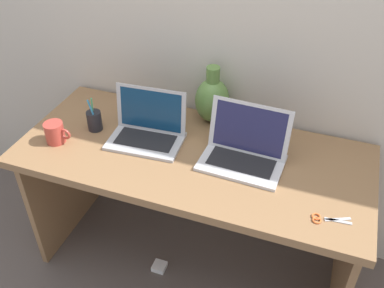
{
  "coord_description": "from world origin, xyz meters",
  "views": [
    {
      "loc": [
        0.52,
        -1.42,
        1.96
      ],
      "look_at": [
        0.0,
        0.0,
        0.8
      ],
      "focal_mm": 40.66,
      "sensor_mm": 36.0,
      "label": 1
    }
  ],
  "objects": [
    {
      "name": "back_wall",
      "position": [
        0.0,
        0.38,
        1.2
      ],
      "size": [
        4.4,
        0.04,
        2.4
      ],
      "primitive_type": "cube",
      "color": "beige",
      "rests_on": "ground"
    },
    {
      "name": "pen_cup",
      "position": [
        -0.5,
        0.02,
        0.8
      ],
      "size": [
        0.07,
        0.07,
        0.18
      ],
      "color": "black",
      "rests_on": "desk"
    },
    {
      "name": "desk",
      "position": [
        0.0,
        0.0,
        0.59
      ],
      "size": [
        1.58,
        0.69,
        0.75
      ],
      "color": "olive",
      "rests_on": "ground"
    },
    {
      "name": "power_brick",
      "position": [
        -0.15,
        -0.11,
        0.01
      ],
      "size": [
        0.07,
        0.07,
        0.03
      ],
      "primitive_type": "cube",
      "color": "white",
      "rests_on": "ground"
    },
    {
      "name": "laptop_left",
      "position": [
        -0.23,
        0.04,
        0.81
      ],
      "size": [
        0.35,
        0.24,
        0.23
      ],
      "color": "#B2B2B7",
      "rests_on": "desk"
    },
    {
      "name": "scissors",
      "position": [
        0.6,
        -0.21,
        0.76
      ],
      "size": [
        0.15,
        0.08,
        0.01
      ],
      "color": "#B7B7BC",
      "rests_on": "desk"
    },
    {
      "name": "laptop_right",
      "position": [
        0.23,
        0.04,
        0.82
      ],
      "size": [
        0.36,
        0.26,
        0.24
      ],
      "color": "silver",
      "rests_on": "desk"
    },
    {
      "name": "ground_plane",
      "position": [
        0.0,
        0.0,
        0.0
      ],
      "size": [
        6.0,
        6.0,
        0.0
      ],
      "primitive_type": "plane",
      "color": "#564C47"
    },
    {
      "name": "coffee_mug",
      "position": [
        -0.62,
        -0.13,
        0.8
      ],
      "size": [
        0.13,
        0.09,
        0.1
      ],
      "color": "#B23D33",
      "rests_on": "desk"
    },
    {
      "name": "green_vase",
      "position": [
        0.0,
        0.28,
        0.87
      ],
      "size": [
        0.17,
        0.17,
        0.29
      ],
      "color": "#5B843D",
      "rests_on": "desk"
    }
  ]
}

